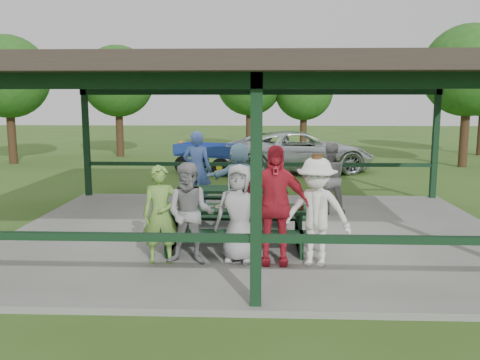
{
  "coord_description": "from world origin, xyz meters",
  "views": [
    {
      "loc": [
        0.05,
        -10.15,
        2.77
      ],
      "look_at": [
        -0.35,
        -0.3,
        1.21
      ],
      "focal_mm": 38.0,
      "sensor_mm": 36.0,
      "label": 1
    }
  ],
  "objects_px": {
    "contestant_grey_mid": "(239,213)",
    "pickup_truck": "(299,152)",
    "spectator_blue": "(197,170)",
    "spectator_lblue": "(239,178)",
    "contestant_grey_left": "(190,214)",
    "picnic_table_far": "(233,201)",
    "contestant_green": "(161,215)",
    "farm_trailer": "(210,158)",
    "picnic_table_near": "(235,222)",
    "contestant_red": "(274,205)",
    "contestant_white_fedora": "(316,212)",
    "spectator_grey": "(329,178)"
  },
  "relations": [
    {
      "from": "picnic_table_far",
      "to": "spectator_grey",
      "type": "height_order",
      "value": "spectator_grey"
    },
    {
      "from": "picnic_table_near",
      "to": "farm_trailer",
      "type": "bearing_deg",
      "value": 98.18
    },
    {
      "from": "contestant_grey_left",
      "to": "picnic_table_near",
      "type": "bearing_deg",
      "value": 56.96
    },
    {
      "from": "contestant_green",
      "to": "spectator_grey",
      "type": "bearing_deg",
      "value": 38.6
    },
    {
      "from": "spectator_blue",
      "to": "contestant_white_fedora",
      "type": "bearing_deg",
      "value": 124.0
    },
    {
      "from": "picnic_table_near",
      "to": "contestant_red",
      "type": "relative_size",
      "value": 1.36
    },
    {
      "from": "contestant_grey_mid",
      "to": "contestant_white_fedora",
      "type": "xyz_separation_m",
      "value": [
        1.24,
        -0.16,
        0.07
      ]
    },
    {
      "from": "contestant_grey_left",
      "to": "spectator_lblue",
      "type": "distance_m",
      "value": 3.88
    },
    {
      "from": "pickup_truck",
      "to": "farm_trailer",
      "type": "distance_m",
      "value": 3.45
    },
    {
      "from": "spectator_grey",
      "to": "pickup_truck",
      "type": "xyz_separation_m",
      "value": [
        -0.12,
        7.65,
        -0.15
      ]
    },
    {
      "from": "picnic_table_far",
      "to": "contestant_white_fedora",
      "type": "height_order",
      "value": "contestant_white_fedora"
    },
    {
      "from": "picnic_table_near",
      "to": "contestant_grey_left",
      "type": "distance_m",
      "value": 1.21
    },
    {
      "from": "picnic_table_far",
      "to": "spectator_grey",
      "type": "bearing_deg",
      "value": 22.83
    },
    {
      "from": "picnic_table_near",
      "to": "contestant_grey_left",
      "type": "height_order",
      "value": "contestant_grey_left"
    },
    {
      "from": "picnic_table_far",
      "to": "contestant_grey_left",
      "type": "bearing_deg",
      "value": -100.31
    },
    {
      "from": "spectator_blue",
      "to": "contestant_grey_mid",
      "type": "bearing_deg",
      "value": 110.72
    },
    {
      "from": "contestant_green",
      "to": "spectator_lblue",
      "type": "relative_size",
      "value": 0.96
    },
    {
      "from": "farm_trailer",
      "to": "picnic_table_near",
      "type": "bearing_deg",
      "value": -58.42
    },
    {
      "from": "contestant_green",
      "to": "contestant_grey_left",
      "type": "relative_size",
      "value": 0.97
    },
    {
      "from": "picnic_table_far",
      "to": "spectator_grey",
      "type": "relative_size",
      "value": 1.42
    },
    {
      "from": "contestant_grey_left",
      "to": "contestant_red",
      "type": "distance_m",
      "value": 1.37
    },
    {
      "from": "picnic_table_far",
      "to": "spectator_blue",
      "type": "height_order",
      "value": "spectator_blue"
    },
    {
      "from": "picnic_table_far",
      "to": "contestant_grey_mid",
      "type": "height_order",
      "value": "contestant_grey_mid"
    },
    {
      "from": "picnic_table_far",
      "to": "contestant_green",
      "type": "height_order",
      "value": "contestant_green"
    },
    {
      "from": "contestant_grey_left",
      "to": "contestant_white_fedora",
      "type": "xyz_separation_m",
      "value": [
        2.03,
        -0.0,
        0.05
      ]
    },
    {
      "from": "spectator_grey",
      "to": "farm_trailer",
      "type": "bearing_deg",
      "value": -71.52
    },
    {
      "from": "contestant_grey_left",
      "to": "spectator_blue",
      "type": "distance_m",
      "value": 4.38
    },
    {
      "from": "contestant_white_fedora",
      "to": "pickup_truck",
      "type": "bearing_deg",
      "value": 104.55
    },
    {
      "from": "contestant_green",
      "to": "spectator_lblue",
      "type": "xyz_separation_m",
      "value": [
        1.12,
        3.79,
        0.03
      ]
    },
    {
      "from": "contestant_red",
      "to": "spectator_lblue",
      "type": "xyz_separation_m",
      "value": [
        -0.73,
        3.76,
        -0.14
      ]
    },
    {
      "from": "spectator_lblue",
      "to": "pickup_truck",
      "type": "distance_m",
      "value": 7.96
    },
    {
      "from": "contestant_red",
      "to": "spectator_blue",
      "type": "xyz_separation_m",
      "value": [
        -1.79,
        4.29,
        -0.02
      ]
    },
    {
      "from": "contestant_red",
      "to": "spectator_lblue",
      "type": "distance_m",
      "value": 3.83
    },
    {
      "from": "picnic_table_far",
      "to": "spectator_blue",
      "type": "relative_size",
      "value": 1.24
    },
    {
      "from": "contestant_red",
      "to": "farm_trailer",
      "type": "relative_size",
      "value": 0.58
    },
    {
      "from": "contestant_red",
      "to": "pickup_truck",
      "type": "relative_size",
      "value": 0.34
    },
    {
      "from": "contestant_green",
      "to": "contestant_grey_mid",
      "type": "bearing_deg",
      "value": -5.61
    },
    {
      "from": "contestant_white_fedora",
      "to": "pickup_truck",
      "type": "distance_m",
      "value": 11.54
    },
    {
      "from": "contestant_red",
      "to": "pickup_truck",
      "type": "xyz_separation_m",
      "value": [
        1.28,
        11.45,
        -0.29
      ]
    },
    {
      "from": "picnic_table_far",
      "to": "spectator_blue",
      "type": "xyz_separation_m",
      "value": [
        -0.96,
        1.42,
        0.49
      ]
    },
    {
      "from": "contestant_grey_mid",
      "to": "pickup_truck",
      "type": "xyz_separation_m",
      "value": [
        1.85,
        11.36,
        -0.12
      ]
    },
    {
      "from": "spectator_lblue",
      "to": "spectator_blue",
      "type": "xyz_separation_m",
      "value": [
        -1.06,
        0.53,
        0.12
      ]
    },
    {
      "from": "spectator_lblue",
      "to": "farm_trailer",
      "type": "height_order",
      "value": "spectator_lblue"
    },
    {
      "from": "spectator_lblue",
      "to": "contestant_grey_left",
      "type": "bearing_deg",
      "value": 57.44
    },
    {
      "from": "spectator_grey",
      "to": "pickup_truck",
      "type": "distance_m",
      "value": 7.65
    },
    {
      "from": "picnic_table_far",
      "to": "contestant_white_fedora",
      "type": "distance_m",
      "value": 3.32
    },
    {
      "from": "picnic_table_far",
      "to": "spectator_lblue",
      "type": "distance_m",
      "value": 0.97
    },
    {
      "from": "picnic_table_near",
      "to": "contestant_grey_mid",
      "type": "distance_m",
      "value": 0.85
    },
    {
      "from": "contestant_grey_mid",
      "to": "contestant_green",
      "type": "bearing_deg",
      "value": -163.41
    },
    {
      "from": "contestant_white_fedora",
      "to": "pickup_truck",
      "type": "height_order",
      "value": "contestant_white_fedora"
    }
  ]
}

